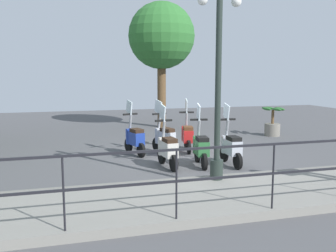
{
  "coord_description": "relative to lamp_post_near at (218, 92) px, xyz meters",
  "views": [
    {
      "loc": [
        -9.29,
        3.15,
        2.3
      ],
      "look_at": [
        0.2,
        0.5,
        0.9
      ],
      "focal_mm": 40.0,
      "sensor_mm": 36.0,
      "label": 1
    }
  ],
  "objects": [
    {
      "name": "scooter_near_2",
      "position": [
        1.72,
        0.56,
        -1.44
      ],
      "size": [
        1.23,
        0.44,
        1.54
      ],
      "rotation": [
        0.0,
        0.0,
        0.09
      ],
      "color": "black",
      "rests_on": "ground_plane"
    },
    {
      "name": "ground_plane",
      "position": [
        2.4,
        -0.2,
        -1.93
      ],
      "size": [
        28.0,
        28.0,
        0.0
      ],
      "primitive_type": "plane",
      "color": "#4C4C4F"
    },
    {
      "name": "scooter_near_0",
      "position": [
        1.51,
        -1.03,
        -1.44
      ],
      "size": [
        1.23,
        0.44,
        1.54
      ],
      "rotation": [
        0.0,
        0.0,
        -0.02
      ],
      "color": "black",
      "rests_on": "ground_plane"
    },
    {
      "name": "scooter_far_2",
      "position": [
        3.38,
        1.06,
        -1.44
      ],
      "size": [
        1.21,
        0.52,
        1.54
      ],
      "rotation": [
        0.0,
        0.0,
        0.26
      ],
      "color": "black",
      "rests_on": "ground_plane"
    },
    {
      "name": "potted_palm",
      "position": [
        5.2,
        -4.42,
        -1.48
      ],
      "size": [
        1.06,
        0.66,
        1.05
      ],
      "color": "slate",
      "rests_on": "ground_plane"
    },
    {
      "name": "fence_railing",
      "position": [
        -1.8,
        -0.2,
        -1.02
      ],
      "size": [
        0.04,
        16.03,
        1.07
      ],
      "color": "black",
      "rests_on": "promenade_walkway"
    },
    {
      "name": "scooter_far_1",
      "position": [
        3.26,
        0.22,
        -1.44
      ],
      "size": [
        1.2,
        0.55,
        1.54
      ],
      "rotation": [
        0.0,
        0.0,
        0.31
      ],
      "color": "black",
      "rests_on": "ground_plane"
    },
    {
      "name": "lamp_post_near",
      "position": [
        0.0,
        0.0,
        0.0
      ],
      "size": [
        0.26,
        0.9,
        4.03
      ],
      "color": "#232D28",
      "rests_on": "promenade_walkway"
    },
    {
      "name": "promenade_walkway",
      "position": [
        -0.75,
        -0.2,
        -1.85
      ],
      "size": [
        2.2,
        20.0,
        0.15
      ],
      "color": "gray",
      "rests_on": "ground_plane"
    },
    {
      "name": "scooter_near_1",
      "position": [
        1.67,
        -0.29,
        -1.44
      ],
      "size": [
        1.23,
        0.45,
        1.54
      ],
      "rotation": [
        0.0,
        0.0,
        -0.15
      ],
      "color": "black",
      "rests_on": "ground_plane"
    },
    {
      "name": "tree_distant",
      "position": [
        8.51,
        -1.07,
        1.87
      ],
      "size": [
        2.77,
        2.77,
        5.22
      ],
      "color": "brown",
      "rests_on": "ground_plane"
    },
    {
      "name": "scooter_far_0",
      "position": [
        3.44,
        -0.53,
        -1.44
      ],
      "size": [
        1.22,
        0.5,
        1.54
      ],
      "rotation": [
        0.0,
        0.0,
        -0.21
      ],
      "color": "black",
      "rests_on": "ground_plane"
    }
  ]
}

